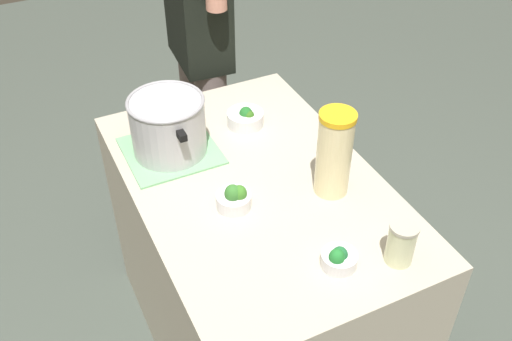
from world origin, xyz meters
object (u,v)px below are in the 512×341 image
object	(u,v)px
person_cook	(200,46)
mason_jar	(401,243)
broccoli_bowl_front	(246,118)
broccoli_bowl_center	(339,259)
cooking_pot	(168,125)
lemonade_pitcher	(334,153)
broccoli_bowl_back	(234,198)

from	to	relation	value
person_cook	mason_jar	bearing A→B (deg)	-177.15
mason_jar	broccoli_bowl_front	bearing A→B (deg)	7.55
broccoli_bowl_center	cooking_pot	bearing A→B (deg)	19.32
cooking_pot	mason_jar	bearing A→B (deg)	-151.54
broccoli_bowl_center	lemonade_pitcher	bearing A→B (deg)	-27.68
broccoli_bowl_front	broccoli_bowl_center	distance (m)	0.73
lemonade_pitcher	broccoli_bowl_back	xyz separation A→B (m)	(0.06, 0.31, -0.11)
broccoli_bowl_front	broccoli_bowl_back	xyz separation A→B (m)	(-0.38, 0.22, 0.00)
broccoli_bowl_front	broccoli_bowl_center	world-z (taller)	broccoli_bowl_front
cooking_pot	broccoli_bowl_front	size ratio (longest dim) A/B	2.46
mason_jar	broccoli_bowl_front	xyz separation A→B (m)	(0.78, 0.10, -0.04)
cooking_pot	person_cook	size ratio (longest dim) A/B	0.19
cooking_pot	person_cook	world-z (taller)	person_cook
mason_jar	broccoli_bowl_back	distance (m)	0.51
person_cook	lemonade_pitcher	bearing A→B (deg)	-176.93
cooking_pot	broccoli_bowl_center	world-z (taller)	cooking_pot
cooking_pot	lemonade_pitcher	distance (m)	0.57
lemonade_pitcher	mason_jar	distance (m)	0.35
mason_jar	person_cook	world-z (taller)	person_cook
broccoli_bowl_front	broccoli_bowl_center	size ratio (longest dim) A/B	1.31
lemonade_pitcher	broccoli_bowl_center	xyz separation A→B (m)	(-0.28, 0.15, -0.12)
lemonade_pitcher	broccoli_bowl_back	distance (m)	0.33
cooking_pot	mason_jar	distance (m)	0.85
broccoli_bowl_center	broccoli_bowl_front	bearing A→B (deg)	-4.58
lemonade_pitcher	broccoli_bowl_back	bearing A→B (deg)	78.95
lemonade_pitcher	broccoli_bowl_center	distance (m)	0.34
broccoli_bowl_center	broccoli_bowl_back	xyz separation A→B (m)	(0.34, 0.16, 0.01)
broccoli_bowl_back	lemonade_pitcher	bearing A→B (deg)	-101.05
broccoli_bowl_back	person_cook	size ratio (longest dim) A/B	0.07
cooking_pot	broccoli_bowl_center	distance (m)	0.74
cooking_pot	lemonade_pitcher	bearing A→B (deg)	-136.24
broccoli_bowl_back	person_cook	bearing A→B (deg)	-15.51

